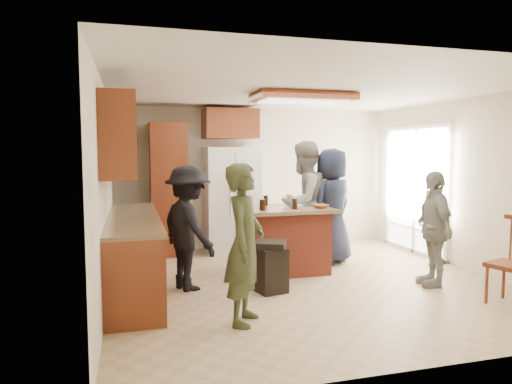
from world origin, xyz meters
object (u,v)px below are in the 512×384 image
object	(u,v)px
refrigerator	(231,200)
kitchen_island	(284,238)
person_counter	(188,228)
person_front_left	(245,244)
spindle_chair	(512,265)
person_behind_left	(304,203)
trash_bin	(270,266)
person_side_right	(433,228)
person_behind_right	(332,206)

from	to	relation	value
refrigerator	kitchen_island	world-z (taller)	refrigerator
person_counter	refrigerator	size ratio (longest dim) A/B	0.86
person_front_left	spindle_chair	xyz separation A→B (m)	(3.02, -0.28, -0.35)
person_behind_left	person_counter	xyz separation A→B (m)	(-1.88, -0.88, -0.17)
refrigerator	trash_bin	world-z (taller)	refrigerator
spindle_chair	person_counter	bearing A→B (deg)	155.39
refrigerator	kitchen_island	distance (m)	1.60
person_side_right	spindle_chair	world-z (taller)	person_side_right
kitchen_island	person_side_right	bearing A→B (deg)	-36.28
person_front_left	trash_bin	distance (m)	1.17
person_behind_right	person_side_right	distance (m)	1.63
person_side_right	spindle_chair	bearing A→B (deg)	35.14
person_side_right	trash_bin	world-z (taller)	person_side_right
trash_bin	spindle_chair	bearing A→B (deg)	-25.57
spindle_chair	person_front_left	bearing A→B (deg)	174.74
kitchen_island	trash_bin	bearing A→B (deg)	-118.75
trash_bin	spindle_chair	size ratio (longest dim) A/B	0.63
person_front_left	person_behind_right	distance (m)	2.81
person_counter	trash_bin	distance (m)	1.13
person_front_left	person_counter	distance (m)	1.35
person_behind_left	kitchen_island	world-z (taller)	person_behind_left
person_front_left	spindle_chair	size ratio (longest dim) A/B	1.62
person_front_left	kitchen_island	xyz separation A→B (m)	(1.05, 1.80, -0.33)
person_counter	person_side_right	bearing A→B (deg)	-125.84
person_behind_right	trash_bin	world-z (taller)	person_behind_right
person_behind_right	trash_bin	distance (m)	1.87
person_side_right	spindle_chair	distance (m)	1.01
person_behind_left	refrigerator	distance (m)	1.42
trash_bin	person_side_right	bearing A→B (deg)	-7.70
trash_bin	kitchen_island	bearing A→B (deg)	61.25
person_behind_left	spindle_chair	world-z (taller)	person_behind_left
trash_bin	refrigerator	bearing A→B (deg)	89.28
person_behind_right	refrigerator	distance (m)	1.79
refrigerator	trash_bin	xyz separation A→B (m)	(-0.03, -2.37, -0.58)
person_behind_left	refrigerator	bearing A→B (deg)	-81.43
person_counter	person_behind_right	bearing A→B (deg)	-95.05
person_front_left	kitchen_island	size ratio (longest dim) A/B	1.26
person_side_right	person_counter	distance (m)	3.13
person_side_right	trash_bin	xyz separation A→B (m)	(-2.11, 0.28, -0.42)
person_behind_right	kitchen_island	world-z (taller)	person_behind_right
person_behind_left	kitchen_island	distance (m)	0.74
person_behind_right	refrigerator	size ratio (longest dim) A/B	0.99
kitchen_island	trash_bin	size ratio (longest dim) A/B	2.03
person_side_right	person_counter	world-z (taller)	person_counter
refrigerator	trash_bin	bearing A→B (deg)	-90.72
trash_bin	person_front_left	bearing A→B (deg)	-121.38
person_behind_right	refrigerator	bearing A→B (deg)	-74.13
person_front_left	person_side_right	distance (m)	2.73
refrigerator	person_behind_right	bearing A→B (deg)	-42.47
person_behind_right	refrigerator	xyz separation A→B (m)	(-1.32, 1.21, 0.01)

